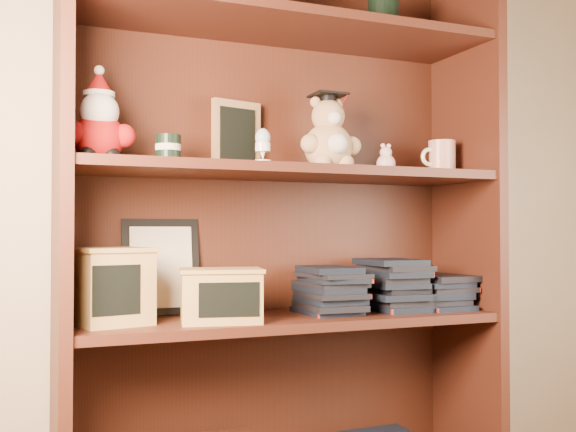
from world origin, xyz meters
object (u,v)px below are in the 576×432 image
bookcase (280,231)px  grad_teddy_bear (329,140)px  treats_box (112,286)px  teacher_mug (441,158)px

bookcase → grad_teddy_bear: bookcase is taller
grad_teddy_bear → treats_box: bearing=179.4°
grad_teddy_bear → teacher_mug: grad_teddy_bear is taller
bookcase → grad_teddy_bear: size_ratio=7.29×
grad_teddy_bear → treats_box: grad_teddy_bear is taller
grad_teddy_bear → treats_box: 0.70m
grad_teddy_bear → teacher_mug: bearing=1.0°
grad_teddy_bear → treats_box: (-0.59, 0.01, -0.39)m
bookcase → treats_box: (-0.46, -0.05, -0.13)m
bookcase → teacher_mug: bookcase is taller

